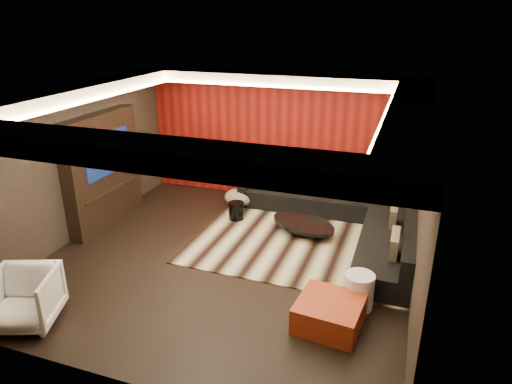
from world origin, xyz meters
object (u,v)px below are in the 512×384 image
at_px(drum_stool, 236,211).
at_px(armchair, 24,299).
at_px(white_side_table, 359,291).
at_px(orange_ottoman, 329,313).
at_px(sectional_sofa, 347,216).
at_px(coffee_table, 303,227).

xyz_separation_m(drum_stool, armchair, (-1.47, -4.03, 0.18)).
xyz_separation_m(drum_stool, white_side_table, (2.74, -2.18, 0.06)).
relative_size(orange_ottoman, armchair, 1.00).
bearing_deg(orange_ottoman, armchair, -161.55).
height_order(drum_stool, sectional_sofa, sectional_sofa).
xyz_separation_m(coffee_table, sectional_sofa, (0.75, 0.50, 0.13)).
height_order(white_side_table, orange_ottoman, white_side_table).
bearing_deg(orange_ottoman, sectional_sofa, 94.48).
relative_size(coffee_table, drum_stool, 3.64).
xyz_separation_m(drum_stool, orange_ottoman, (2.42, -2.73, -0.01)).
xyz_separation_m(orange_ottoman, armchair, (-3.89, -1.30, 0.19)).
bearing_deg(white_side_table, armchair, -156.31).
relative_size(drum_stool, orange_ottoman, 0.43).
bearing_deg(drum_stool, orange_ottoman, -48.43).
bearing_deg(orange_ottoman, drum_stool, 131.57).
xyz_separation_m(white_side_table, sectional_sofa, (-0.55, 2.52, -0.00)).
height_order(coffee_table, armchair, armchair).
bearing_deg(armchair, drum_stool, 49.34).
bearing_deg(drum_stool, coffee_table, -6.48).
bearing_deg(armchair, white_side_table, 3.02).
xyz_separation_m(drum_stool, sectional_sofa, (2.18, 0.34, 0.06)).
height_order(coffee_table, orange_ottoman, orange_ottoman).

